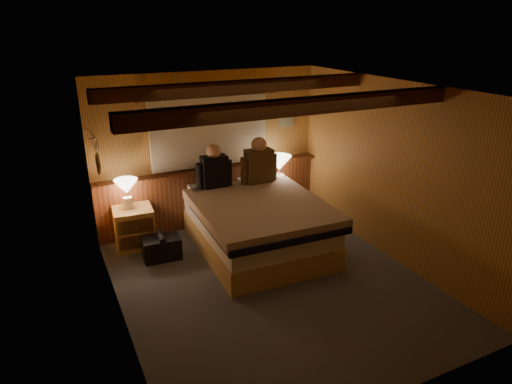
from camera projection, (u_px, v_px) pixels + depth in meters
floor at (271, 283)px, 5.72m from camera, size 4.20×4.20×0.00m
ceiling at (274, 89)px, 4.87m from camera, size 4.20×4.20×0.00m
wall_back at (209, 150)px, 7.07m from camera, size 3.60×0.00×3.60m
wall_left at (113, 221)px, 4.56m from camera, size 0.00×4.20×4.20m
wall_right at (392, 172)px, 6.03m from camera, size 0.00×4.20×4.20m
wall_front at (398, 280)px, 3.53m from camera, size 3.60×0.00×3.60m
wainscot at (212, 194)px, 7.26m from camera, size 3.60×0.23×0.94m
curtain_window at (210, 131)px, 6.89m from camera, size 2.18×0.09×1.11m
ceiling_beams at (267, 95)px, 5.03m from camera, size 3.60×1.65×0.16m
coat_rail at (94, 140)px, 5.76m from camera, size 0.05×0.55×0.24m
framed_print at (286, 120)px, 7.47m from camera, size 0.30×0.04×0.25m
bed at (258, 224)px, 6.45m from camera, size 1.77×2.24×0.74m
nightstand_left at (134, 228)px, 6.54m from camera, size 0.57×0.53×0.59m
nightstand_right at (281, 201)px, 7.55m from camera, size 0.57×0.53×0.55m
lamp_left at (126, 188)px, 6.35m from camera, size 0.33×0.33×0.43m
lamp_right at (279, 165)px, 7.35m from camera, size 0.38×0.38×0.50m
person_left at (214, 169)px, 6.78m from camera, size 0.56×0.23×0.68m
person_right at (259, 164)px, 6.96m from camera, size 0.61×0.24×0.74m
duffel_bag at (162, 248)px, 6.25m from camera, size 0.53×0.34×0.37m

